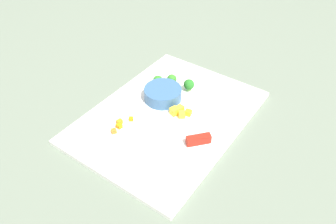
{
  "coord_description": "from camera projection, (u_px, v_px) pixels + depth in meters",
  "views": [
    {
      "loc": [
        -0.54,
        -0.38,
        0.59
      ],
      "look_at": [
        0.0,
        0.0,
        0.02
      ],
      "focal_mm": 35.91,
      "sensor_mm": 36.0,
      "label": 1
    }
  ],
  "objects": [
    {
      "name": "prep_bowl",
      "position": [
        163.0,
        94.0,
        0.92
      ],
      "size": [
        0.1,
        0.1,
        0.03
      ],
      "primitive_type": "cylinder",
      "color": "#355C85",
      "rests_on": "cutting_board"
    },
    {
      "name": "cutting_board",
      "position": [
        168.0,
        117.0,
        0.88
      ],
      "size": [
        0.49,
        0.36,
        0.01
      ],
      "primitive_type": "cube",
      "color": "white",
      "rests_on": "ground_plane"
    },
    {
      "name": "pepper_dice_2",
      "position": [
        180.0,
        109.0,
        0.88
      ],
      "size": [
        0.02,
        0.02,
        0.02
      ],
      "primitive_type": "cube",
      "rotation": [
        0.0,
        0.0,
        1.42
      ],
      "color": "yellow",
      "rests_on": "cutting_board"
    },
    {
      "name": "chef_knife",
      "position": [
        177.0,
        144.0,
        0.79
      ],
      "size": [
        0.22,
        0.2,
        0.02
      ],
      "rotation": [
        0.0,
        0.0,
        2.43
      ],
      "color": "silver",
      "rests_on": "cutting_board"
    },
    {
      "name": "carrot_dice_3",
      "position": [
        131.0,
        119.0,
        0.86
      ],
      "size": [
        0.01,
        0.01,
        0.01
      ],
      "primitive_type": "cube",
      "rotation": [
        0.0,
        0.0,
        2.2
      ],
      "color": "orange",
      "rests_on": "cutting_board"
    },
    {
      "name": "carrot_dice_2",
      "position": [
        119.0,
        122.0,
        0.85
      ],
      "size": [
        0.02,
        0.01,
        0.01
      ],
      "primitive_type": "cube",
      "rotation": [
        0.0,
        0.0,
        1.41
      ],
      "color": "orange",
      "rests_on": "cutting_board"
    },
    {
      "name": "ground_plane",
      "position": [
        168.0,
        118.0,
        0.89
      ],
      "size": [
        4.0,
        4.0,
        0.0
      ],
      "primitive_type": "plane",
      "color": "slate"
    },
    {
      "name": "broccoli_floret_1",
      "position": [
        189.0,
        85.0,
        0.94
      ],
      "size": [
        0.03,
        0.03,
        0.04
      ],
      "color": "#85BB5D",
      "rests_on": "cutting_board"
    },
    {
      "name": "carrot_dice_0",
      "position": [
        114.0,
        131.0,
        0.82
      ],
      "size": [
        0.02,
        0.02,
        0.01
      ],
      "primitive_type": "cube",
      "rotation": [
        0.0,
        0.0,
        2.53
      ],
      "color": "orange",
      "rests_on": "cutting_board"
    },
    {
      "name": "pepper_dice_3",
      "position": [
        174.0,
        111.0,
        0.87
      ],
      "size": [
        0.02,
        0.02,
        0.02
      ],
      "primitive_type": "cube",
      "rotation": [
        0.0,
        0.0,
        2.79
      ],
      "color": "yellow",
      "rests_on": "cutting_board"
    },
    {
      "name": "pepper_dice_1",
      "position": [
        188.0,
        113.0,
        0.87
      ],
      "size": [
        0.02,
        0.02,
        0.01
      ],
      "primitive_type": "cube",
      "rotation": [
        0.0,
        0.0,
        0.2
      ],
      "color": "yellow",
      "rests_on": "cutting_board"
    },
    {
      "name": "broccoli_floret_0",
      "position": [
        172.0,
        79.0,
        0.96
      ],
      "size": [
        0.03,
        0.03,
        0.04
      ],
      "color": "#8AC26C",
      "rests_on": "cutting_board"
    },
    {
      "name": "pepper_dice_0",
      "position": [
        182.0,
        114.0,
        0.87
      ],
      "size": [
        0.02,
        0.02,
        0.02
      ],
      "primitive_type": "cube",
      "rotation": [
        0.0,
        0.0,
        2.24
      ],
      "color": "yellow",
      "rests_on": "cutting_board"
    },
    {
      "name": "broccoli_floret_2",
      "position": [
        158.0,
        81.0,
        0.96
      ],
      "size": [
        0.03,
        0.03,
        0.03
      ],
      "color": "#83B560",
      "rests_on": "cutting_board"
    },
    {
      "name": "carrot_dice_1",
      "position": [
        119.0,
        126.0,
        0.84
      ],
      "size": [
        0.01,
        0.01,
        0.01
      ],
      "primitive_type": "cube",
      "rotation": [
        0.0,
        0.0,
        1.46
      ],
      "color": "orange",
      "rests_on": "cutting_board"
    }
  ]
}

